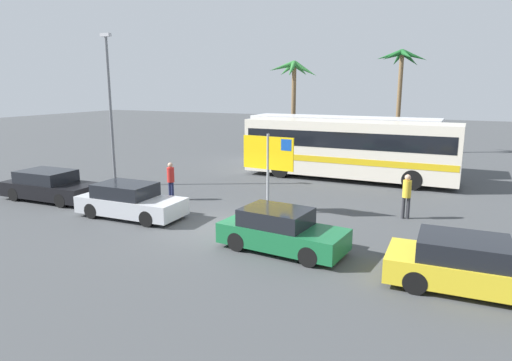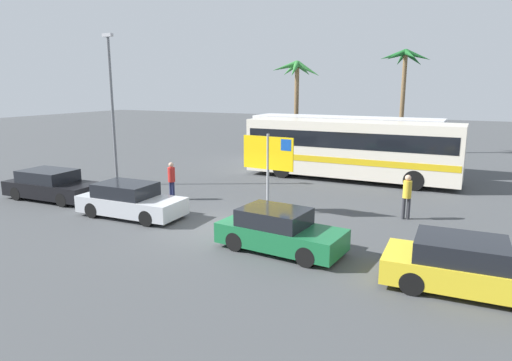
# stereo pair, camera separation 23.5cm
# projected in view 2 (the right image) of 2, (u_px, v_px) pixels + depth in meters

# --- Properties ---
(ground) EXTENTS (120.00, 120.00, 0.00)m
(ground) POSITION_uv_depth(u_px,v_px,m) (220.00, 228.00, 16.19)
(ground) COLOR #424447
(bus_front_coach) EXTENTS (11.29, 2.56, 3.17)m
(bus_front_coach) POSITION_uv_depth(u_px,v_px,m) (350.00, 147.00, 24.16)
(bus_front_coach) COLOR silver
(bus_front_coach) RESTS_ON ground
(bus_rear_coach) EXTENTS (11.29, 2.56, 3.17)m
(bus_rear_coach) POSITION_uv_depth(u_px,v_px,m) (344.00, 140.00, 27.46)
(bus_rear_coach) COLOR white
(bus_rear_coach) RESTS_ON ground
(ferry_sign) EXTENTS (2.20, 0.22, 3.20)m
(ferry_sign) POSITION_uv_depth(u_px,v_px,m) (269.00, 156.00, 17.56)
(ferry_sign) COLOR gray
(ferry_sign) RESTS_ON ground
(car_yellow) EXTENTS (4.19, 1.96, 1.32)m
(car_yellow) POSITION_uv_depth(u_px,v_px,m) (467.00, 266.00, 11.16)
(car_yellow) COLOR yellow
(car_yellow) RESTS_ON ground
(car_silver) EXTENTS (4.26, 1.83, 1.32)m
(car_silver) POSITION_uv_depth(u_px,v_px,m) (130.00, 201.00, 17.51)
(car_silver) COLOR #B7BABF
(car_silver) RESTS_ON ground
(car_green) EXTENTS (4.04, 2.00, 1.32)m
(car_green) POSITION_uv_depth(u_px,v_px,m) (279.00, 231.00, 13.87)
(car_green) COLOR #196638
(car_green) RESTS_ON ground
(car_black) EXTENTS (4.52, 1.95, 1.32)m
(car_black) POSITION_uv_depth(u_px,v_px,m) (52.00, 185.00, 20.20)
(car_black) COLOR black
(car_black) RESTS_ON ground
(pedestrian_by_bus) EXTENTS (0.32, 0.32, 1.70)m
(pedestrian_by_bus) POSITION_uv_depth(u_px,v_px,m) (172.00, 178.00, 20.03)
(pedestrian_by_bus) COLOR #1E2347
(pedestrian_by_bus) RESTS_ON ground
(pedestrian_crossing_lot) EXTENTS (0.32, 0.32, 1.73)m
(pedestrian_crossing_lot) POSITION_uv_depth(u_px,v_px,m) (407.00, 193.00, 17.07)
(pedestrian_crossing_lot) COLOR #2D2D33
(pedestrian_crossing_lot) RESTS_ON ground
(lamp_post_left_side) EXTENTS (0.56, 0.20, 7.51)m
(lamp_post_left_side) POSITION_uv_depth(u_px,v_px,m) (112.00, 105.00, 22.47)
(lamp_post_left_side) COLOR slate
(lamp_post_left_side) RESTS_ON ground
(palm_tree_seaside) EXTENTS (3.39, 3.57, 6.78)m
(palm_tree_seaside) POSITION_uv_depth(u_px,v_px,m) (296.00, 80.00, 32.18)
(palm_tree_seaside) COLOR brown
(palm_tree_seaside) RESTS_ON ground
(palm_tree_inland) EXTENTS (3.67, 3.33, 7.64)m
(palm_tree_inland) POSITION_uv_depth(u_px,v_px,m) (404.00, 69.00, 32.90)
(palm_tree_inland) COLOR brown
(palm_tree_inland) RESTS_ON ground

